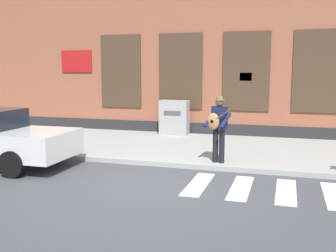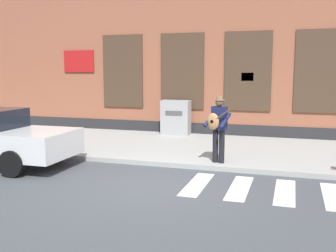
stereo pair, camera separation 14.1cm
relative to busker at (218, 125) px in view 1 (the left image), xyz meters
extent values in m
plane|color=#424449|center=(-1.04, -2.09, -1.14)|extent=(160.00, 160.00, 0.00)
cube|color=#9E9E99|center=(-1.04, 2.13, -1.07)|extent=(28.00, 5.08, 0.13)
cube|color=#99563D|center=(-1.04, 6.67, 1.87)|extent=(28.00, 4.00, 6.02)
cube|color=#28282B|center=(-1.04, 4.65, -0.86)|extent=(28.00, 0.04, 0.55)
cube|color=#473323|center=(-4.80, 4.64, 1.41)|extent=(1.73, 0.06, 2.91)
cube|color=black|center=(-4.80, 4.63, 1.41)|extent=(1.61, 0.03, 2.79)
cube|color=#473323|center=(-2.29, 4.64, 1.41)|extent=(1.73, 0.06, 2.91)
cube|color=black|center=(-2.29, 4.63, 1.41)|extent=(1.61, 0.03, 2.79)
cube|color=#473323|center=(0.21, 4.64, 1.41)|extent=(1.73, 0.06, 2.91)
cube|color=black|center=(0.21, 4.63, 1.41)|extent=(1.61, 0.03, 2.79)
cube|color=#473323|center=(2.72, 4.64, 1.41)|extent=(1.73, 0.06, 2.91)
cube|color=black|center=(2.72, 4.63, 1.41)|extent=(1.61, 0.03, 2.79)
cube|color=red|center=(-6.80, 4.63, 1.82)|extent=(1.40, 0.04, 0.90)
cube|color=yellow|center=(0.21, 4.62, 1.21)|extent=(0.44, 0.02, 0.30)
cube|color=silver|center=(-0.14, -1.71, -1.13)|extent=(0.42, 1.90, 0.01)
cube|color=silver|center=(0.82, -1.71, -1.13)|extent=(0.42, 1.90, 0.01)
cube|color=silver|center=(1.77, -1.71, -1.13)|extent=(0.42, 1.90, 0.01)
cube|color=silver|center=(2.73, -1.71, -1.13)|extent=(0.42, 1.90, 0.01)
cube|color=silver|center=(-3.66, -0.98, -0.40)|extent=(0.06, 0.24, 0.12)
cube|color=silver|center=(-3.64, -2.13, -0.40)|extent=(0.06, 0.24, 0.12)
cylinder|color=black|center=(-4.59, -0.69, -0.81)|extent=(0.66, 0.25, 0.66)
cylinder|color=black|center=(-4.57, -2.44, -0.81)|extent=(0.66, 0.25, 0.66)
cylinder|color=black|center=(0.11, 0.00, -0.56)|extent=(0.15, 0.15, 0.89)
cylinder|color=black|center=(-0.07, 0.04, -0.56)|extent=(0.15, 0.15, 0.89)
cube|color=#191E47|center=(0.02, 0.03, 0.19)|extent=(0.43, 0.34, 0.61)
sphere|color=brown|center=(0.02, 0.03, 0.60)|extent=(0.22, 0.22, 0.22)
cylinder|color=olive|center=(0.02, 0.03, 0.67)|extent=(0.27, 0.28, 0.02)
cylinder|color=olive|center=(0.02, 0.03, 0.72)|extent=(0.18, 0.18, 0.09)
cylinder|color=#191E47|center=(0.21, -0.15, 0.15)|extent=(0.26, 0.51, 0.39)
cylinder|color=#191E47|center=(-0.24, 0.02, 0.15)|extent=(0.26, 0.51, 0.39)
ellipsoid|color=#B77F4C|center=(-0.11, -0.11, 0.11)|extent=(0.38, 0.24, 0.44)
cylinder|color=black|center=(-0.13, -0.17, 0.11)|extent=(0.09, 0.04, 0.09)
cylinder|color=brown|center=(0.12, -0.22, 0.29)|extent=(0.46, 0.19, 0.34)
cube|color=#9E9E9E|center=(-2.42, 4.22, -0.35)|extent=(1.09, 0.55, 1.31)
cube|color=#4C4C4C|center=(-2.42, 3.94, -0.15)|extent=(0.65, 0.02, 0.16)
camera|label=1|loc=(1.72, -10.19, 1.41)|focal=42.00mm
camera|label=2|loc=(1.85, -10.15, 1.41)|focal=42.00mm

